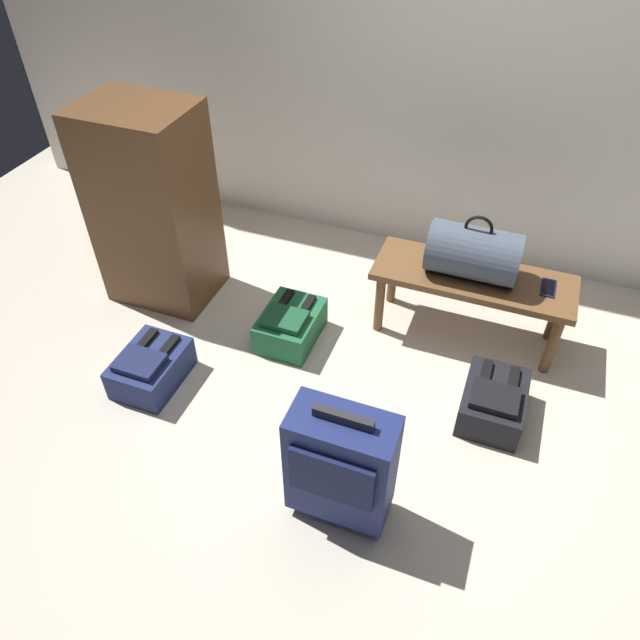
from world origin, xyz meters
TOP-DOWN VIEW (x-y plane):
  - ground_plane at (0.00, 0.00)m, footprint 6.60×6.60m
  - back_wall at (0.00, 1.60)m, footprint 6.00×0.10m
  - bench at (0.29, 0.81)m, footprint 1.00×0.36m
  - duffel_bag_slate at (0.27, 0.81)m, footprint 0.44×0.26m
  - cell_phone at (0.65, 0.83)m, footprint 0.07×0.14m
  - suitcase_upright_navy at (0.02, -0.42)m, footprint 0.40×0.23m
  - backpack_green at (-0.56, 0.44)m, footprint 0.28×0.38m
  - backpack_dark at (0.52, 0.29)m, footprint 0.28×0.38m
  - backpack_navy at (-1.08, -0.09)m, footprint 0.28×0.38m
  - side_cabinet at (-1.39, 0.58)m, footprint 0.56×0.44m

SIDE VIEW (x-z plane):
  - ground_plane at x=0.00m, z-range 0.00..0.00m
  - backpack_green at x=-0.56m, z-range -0.01..0.20m
  - backpack_dark at x=0.52m, z-range -0.01..0.20m
  - backpack_navy at x=-1.08m, z-range -0.01..0.20m
  - suitcase_upright_navy at x=0.02m, z-range 0.01..0.62m
  - bench at x=0.29m, z-range 0.14..0.53m
  - cell_phone at x=0.65m, z-range 0.39..0.40m
  - duffel_bag_slate at x=0.27m, z-range 0.36..0.70m
  - side_cabinet at x=-1.39m, z-range 0.00..1.10m
  - back_wall at x=0.00m, z-range 0.00..2.80m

